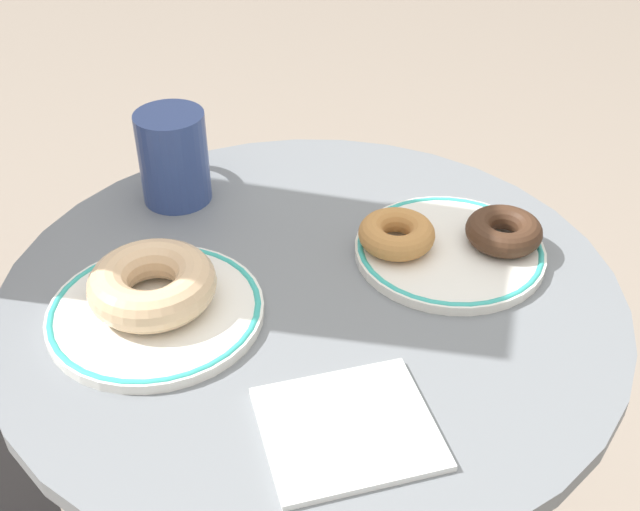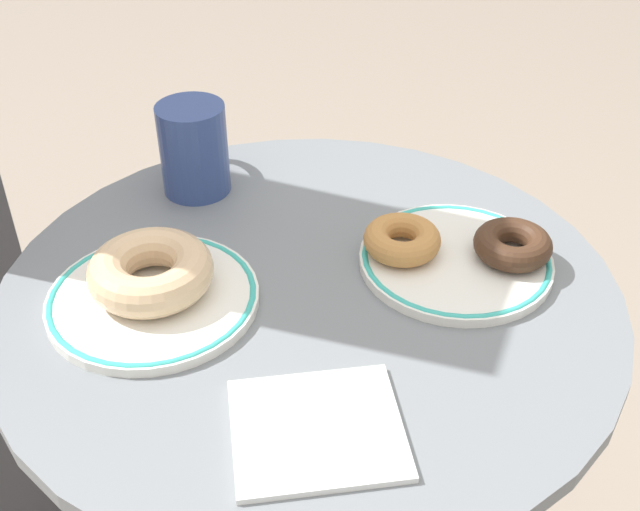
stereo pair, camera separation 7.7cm
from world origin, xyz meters
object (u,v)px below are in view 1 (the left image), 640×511
at_px(donut_glazed, 152,284).
at_px(donut_old_fashioned, 397,234).
at_px(plate_right, 449,250).
at_px(coffee_mug, 173,155).
at_px(cafe_table, 312,454).
at_px(paper_napkin, 348,428).
at_px(plate_left, 156,311).
at_px(donut_chocolate, 504,231).

height_order(donut_glazed, donut_old_fashioned, donut_glazed).
height_order(plate_right, coffee_mug, coffee_mug).
bearing_deg(cafe_table, paper_napkin, -84.41).
height_order(plate_left, plate_right, same).
relative_size(plate_right, donut_old_fashioned, 2.49).
distance_m(cafe_table, paper_napkin, 0.31).
bearing_deg(plate_right, cafe_table, -163.66).
height_order(cafe_table, paper_napkin, paper_napkin).
relative_size(donut_glazed, donut_chocolate, 1.52).
xyz_separation_m(donut_old_fashioned, paper_napkin, (-0.07, -0.23, -0.02)).
bearing_deg(coffee_mug, plate_right, -25.44).
distance_m(donut_chocolate, donut_old_fashioned, 0.11).
bearing_deg(paper_napkin, donut_chocolate, 51.41).
distance_m(donut_glazed, coffee_mug, 0.20).
bearing_deg(donut_chocolate, plate_left, -167.17).
height_order(donut_chocolate, donut_old_fashioned, same).
xyz_separation_m(plate_right, paper_napkin, (-0.13, -0.23, -0.00)).
height_order(donut_glazed, paper_napkin, donut_glazed).
distance_m(cafe_table, plate_right, 0.30).
height_order(donut_chocolate, coffee_mug, coffee_mug).
bearing_deg(paper_napkin, donut_old_fashioned, 72.55).
relative_size(plate_left, donut_glazed, 1.69).
bearing_deg(plate_left, coffee_mug, 88.71).
xyz_separation_m(donut_glazed, coffee_mug, (0.01, 0.20, 0.02)).
xyz_separation_m(plate_right, donut_old_fashioned, (-0.05, 0.01, 0.02)).
distance_m(plate_left, plate_right, 0.30).
height_order(plate_right, donut_chocolate, donut_chocolate).
bearing_deg(donut_old_fashioned, donut_chocolate, -1.56).
height_order(donut_glazed, donut_chocolate, donut_glazed).
relative_size(donut_glazed, paper_napkin, 0.88).
bearing_deg(donut_old_fashioned, paper_napkin, -107.45).
distance_m(plate_right, paper_napkin, 0.26).
relative_size(cafe_table, plate_right, 3.88).
xyz_separation_m(paper_napkin, coffee_mug, (-0.16, 0.36, 0.05)).
relative_size(paper_napkin, coffee_mug, 1.10).
xyz_separation_m(plate_left, plate_right, (0.29, 0.08, -0.00)).
relative_size(plate_left, coffee_mug, 1.64).
distance_m(donut_glazed, paper_napkin, 0.23).
xyz_separation_m(cafe_table, plate_right, (0.15, 0.04, 0.25)).
height_order(cafe_table, plate_left, plate_left).
bearing_deg(paper_napkin, plate_left, 137.44).
bearing_deg(cafe_table, donut_old_fashioned, 28.37).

